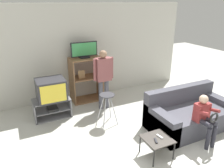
% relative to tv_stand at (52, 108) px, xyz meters
% --- Properties ---
extents(wall_back, '(6.40, 0.06, 2.60)m').
position_rel_tv_stand_xyz_m(wall_back, '(1.11, 0.89, 1.07)').
color(wall_back, beige).
rests_on(wall_back, ground_plane).
extents(tv_stand, '(0.86, 0.48, 0.46)m').
position_rel_tv_stand_xyz_m(tv_stand, '(0.00, 0.00, 0.00)').
color(tv_stand, slate).
rests_on(tv_stand, ground_plane).
extents(television_main, '(0.64, 0.57, 0.50)m').
position_rel_tv_stand_xyz_m(television_main, '(0.02, -0.01, 0.48)').
color(television_main, '#2D2D33').
rests_on(television_main, tv_stand).
extents(media_shelf, '(0.84, 0.52, 1.22)m').
position_rel_tv_stand_xyz_m(media_shelf, '(1.08, 0.56, 0.39)').
color(media_shelf, '#8E6642').
rests_on(media_shelf, ground_plane).
extents(television_flat, '(0.72, 0.20, 0.43)m').
position_rel_tv_stand_xyz_m(television_flat, '(1.06, 0.57, 1.19)').
color(television_flat, black).
rests_on(television_flat, media_shelf).
extents(folding_stool, '(0.38, 0.39, 0.71)m').
position_rel_tv_stand_xyz_m(folding_stool, '(1.08, -0.82, 0.33)').
color(folding_stool, '#B7B7BC').
rests_on(folding_stool, ground_plane).
extents(snack_table, '(0.48, 0.48, 0.36)m').
position_rel_tv_stand_xyz_m(snack_table, '(1.40, -2.26, 0.10)').
color(snack_table, '#38332D').
rests_on(snack_table, ground_plane).
extents(remote_control_black, '(0.09, 0.15, 0.02)m').
position_rel_tv_stand_xyz_m(remote_control_black, '(1.33, -2.31, 0.15)').
color(remote_control_black, '#232328').
rests_on(remote_control_black, snack_table).
extents(remote_control_white, '(0.05, 0.15, 0.02)m').
position_rel_tv_stand_xyz_m(remote_control_white, '(1.46, -2.24, 0.15)').
color(remote_control_white, silver).
rests_on(remote_control_white, snack_table).
extents(couch, '(1.86, 0.98, 0.83)m').
position_rel_tv_stand_xyz_m(couch, '(2.65, -1.74, 0.06)').
color(couch, '#4C4C56').
rests_on(couch, ground_plane).
extents(person_standing_adult, '(0.53, 0.20, 1.53)m').
position_rel_tv_stand_xyz_m(person_standing_adult, '(1.31, -0.11, 0.70)').
color(person_standing_adult, '#4C4C56').
rests_on(person_standing_adult, ground_plane).
extents(person_seated_child, '(0.33, 0.43, 0.98)m').
position_rel_tv_stand_xyz_m(person_seated_child, '(2.45, -2.31, 0.36)').
color(person_seated_child, '#2D2D38').
rests_on(person_seated_child, ground_plane).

